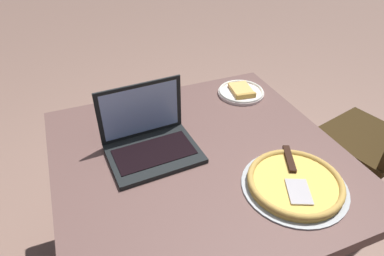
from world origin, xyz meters
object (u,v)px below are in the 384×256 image
pizza_plate (241,92)px  table_knife (162,114)px  pizza_tray (295,183)px  laptop (150,139)px  chair_near (383,138)px  dining_table (200,168)px

pizza_plate → table_knife: bearing=94.0°
pizza_plate → pizza_tray: same height
laptop → chair_near: laptop is taller
pizza_plate → pizza_tray: (-0.61, 0.13, 0.00)m
laptop → pizza_plate: 0.57m
dining_table → chair_near: size_ratio=1.21×
pizza_plate → pizza_tray: bearing=168.1°
pizza_plate → pizza_tray: size_ratio=0.62×
dining_table → pizza_plate: (0.34, -0.36, 0.08)m
dining_table → chair_near: 1.00m
pizza_plate → table_knife: 0.41m
pizza_tray → chair_near: 0.83m
laptop → pizza_plate: bearing=-65.3°
table_knife → dining_table: bearing=-170.9°
pizza_tray → chair_near: size_ratio=0.40×
dining_table → laptop: size_ratio=3.09×
pizza_plate → table_knife: (-0.03, 0.41, -0.01)m
dining_table → pizza_tray: 0.36m
pizza_plate → chair_near: bearing=-118.6°
pizza_tray → table_knife: pizza_tray is taller
dining_table → pizza_plate: bearing=-46.7°
pizza_plate → pizza_tray: 0.62m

